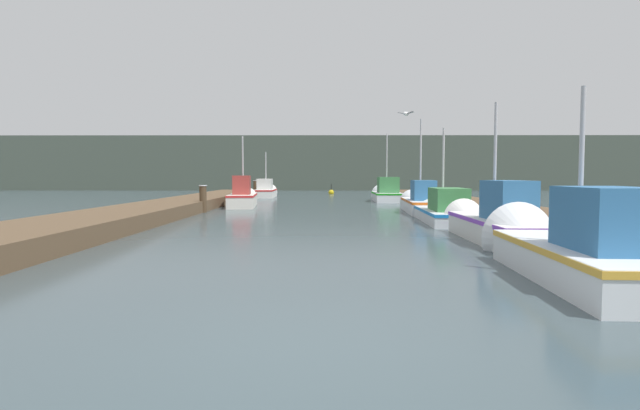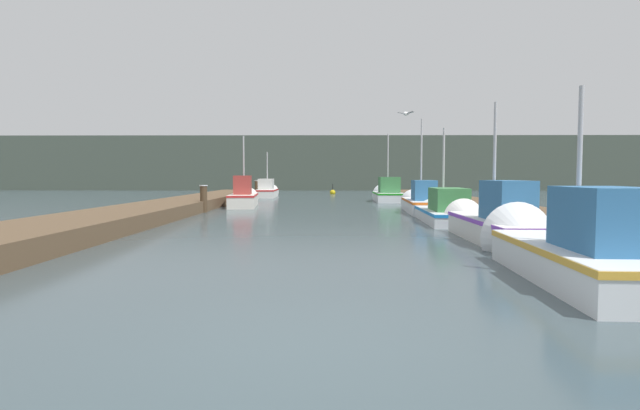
% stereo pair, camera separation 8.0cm
% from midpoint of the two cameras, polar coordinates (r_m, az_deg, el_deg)
% --- Properties ---
extents(ground_plane, '(200.00, 200.00, 0.00)m').
position_cam_midpoint_polar(ground_plane, '(4.91, -0.21, -16.66)').
color(ground_plane, '#38474C').
extents(dock_left, '(2.86, 40.00, 0.51)m').
position_cam_midpoint_polar(dock_left, '(21.78, -17.77, -0.50)').
color(dock_left, brown).
rests_on(dock_left, ground_plane).
extents(dock_right, '(2.86, 40.00, 0.51)m').
position_cam_midpoint_polar(dock_right, '(21.73, 18.68, -0.53)').
color(dock_right, brown).
rests_on(dock_right, ground_plane).
extents(distant_shore_ridge, '(120.00, 16.00, 6.02)m').
position_cam_midpoint_polar(distant_shore_ridge, '(62.54, 0.56, 4.65)').
color(distant_shore_ridge, '#424C42').
rests_on(distant_shore_ridge, ground_plane).
extents(fishing_boat_0, '(1.94, 5.52, 3.63)m').
position_cam_midpoint_polar(fishing_boat_0, '(9.58, 26.52, -4.40)').
color(fishing_boat_0, silver).
rests_on(fishing_boat_0, ground_plane).
extents(fishing_boat_1, '(1.45, 5.75, 3.90)m').
position_cam_midpoint_polar(fishing_boat_1, '(13.78, 19.25, -1.81)').
color(fishing_boat_1, silver).
rests_on(fishing_boat_1, ground_plane).
extents(fishing_boat_2, '(1.84, 6.27, 3.92)m').
position_cam_midpoint_polar(fishing_boat_2, '(19.31, 13.75, -0.57)').
color(fishing_boat_2, silver).
rests_on(fishing_boat_2, ground_plane).
extents(fishing_boat_3, '(1.72, 6.12, 4.61)m').
position_cam_midpoint_polar(fishing_boat_3, '(23.66, 11.48, 0.36)').
color(fishing_boat_3, silver).
rests_on(fishing_boat_3, ground_plane).
extents(fishing_boat_4, '(1.77, 5.44, 4.06)m').
position_cam_midpoint_polar(fishing_boat_4, '(27.32, -8.58, 0.92)').
color(fishing_boat_4, silver).
rests_on(fishing_boat_4, ground_plane).
extents(fishing_boat_5, '(1.77, 5.24, 4.83)m').
position_cam_midpoint_polar(fishing_boat_5, '(32.66, 7.76, 1.30)').
color(fishing_boat_5, silver).
rests_on(fishing_boat_5, ground_plane).
extents(fishing_boat_6, '(1.49, 5.33, 3.80)m').
position_cam_midpoint_polar(fishing_boat_6, '(38.63, -5.96, 1.61)').
color(fishing_boat_6, silver).
rests_on(fishing_boat_6, ground_plane).
extents(mooring_piling_0, '(0.23, 0.23, 1.23)m').
position_cam_midpoint_polar(mooring_piling_0, '(41.14, 8.04, 1.91)').
color(mooring_piling_0, '#473523').
rests_on(mooring_piling_0, ground_plane).
extents(mooring_piling_1, '(0.33, 0.33, 1.00)m').
position_cam_midpoint_polar(mooring_piling_1, '(17.49, 18.45, -0.62)').
color(mooring_piling_1, '#473523').
rests_on(mooring_piling_1, ground_plane).
extents(mooring_piling_2, '(0.36, 0.36, 1.24)m').
position_cam_midpoint_polar(mooring_piling_2, '(23.10, -13.05, 0.71)').
color(mooring_piling_2, '#473523').
rests_on(mooring_piling_2, ground_plane).
extents(mooring_piling_3, '(0.31, 0.31, 1.28)m').
position_cam_midpoint_polar(mooring_piling_3, '(39.23, -7.21, 1.88)').
color(mooring_piling_3, '#473523').
rests_on(mooring_piling_3, ground_plane).
extents(channel_buoy, '(0.50, 0.50, 1.00)m').
position_cam_midpoint_polar(channel_buoy, '(44.47, 1.51, 1.44)').
color(channel_buoy, gold).
rests_on(channel_buoy, ground_plane).
extents(seagull_lead, '(0.51, 0.43, 0.12)m').
position_cam_midpoint_polar(seagull_lead, '(16.20, 9.94, 10.26)').
color(seagull_lead, white).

